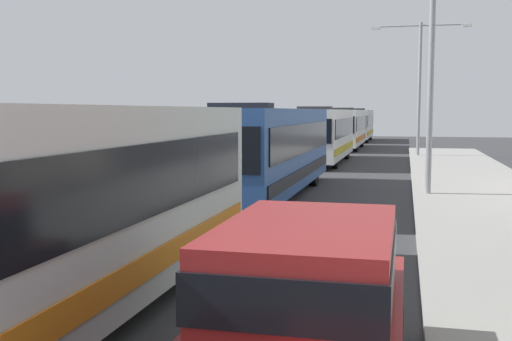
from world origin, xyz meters
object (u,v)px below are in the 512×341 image
at_px(white_suv, 306,312).
at_px(streetlamp_mid, 432,50).
at_px(bus_rear, 358,124).
at_px(bus_fourth_in_line, 345,127).
at_px(bus_lead, 47,209).
at_px(streetlamp_far, 420,74).
at_px(bus_second_in_line, 268,148).
at_px(bus_middle, 323,133).

bearing_deg(white_suv, streetlamp_mid, 83.94).
bearing_deg(bus_rear, bus_fourth_in_line, -90.00).
bearing_deg(bus_lead, streetlamp_far, 80.81).
bearing_deg(streetlamp_far, bus_lead, -99.19).
distance_m(bus_lead, bus_rear, 54.14).
relative_size(bus_fourth_in_line, bus_rear, 1.01).
bearing_deg(white_suv, streetlamp_far, 87.20).
height_order(bus_fourth_in_line, white_suv, bus_fourth_in_line).
bearing_deg(white_suv, bus_lead, 159.10).
relative_size(bus_fourth_in_line, streetlamp_far, 1.28).
height_order(bus_lead, bus_second_in_line, same).
bearing_deg(streetlamp_mid, bus_middle, 112.07).
relative_size(bus_middle, streetlamp_mid, 1.39).
distance_m(bus_lead, streetlamp_far, 33.99).
relative_size(bus_middle, bus_fourth_in_line, 1.03).
bearing_deg(bus_fourth_in_line, bus_second_in_line, -90.00).
relative_size(streetlamp_mid, streetlamp_far, 0.95).
xyz_separation_m(bus_fourth_in_line, bus_rear, (-0.00, 12.89, -0.00)).
distance_m(bus_second_in_line, bus_middle, 14.39).
relative_size(bus_second_in_line, bus_middle, 1.11).
relative_size(bus_lead, streetlamp_mid, 1.34).
xyz_separation_m(bus_second_in_line, bus_fourth_in_line, (-0.00, 27.72, -0.00)).
xyz_separation_m(bus_fourth_in_line, streetlamp_far, (5.40, -7.89, 3.59)).
xyz_separation_m(bus_second_in_line, streetlamp_far, (5.40, 19.83, 3.59)).
xyz_separation_m(bus_lead, bus_rear, (-0.00, 54.14, -0.00)).
bearing_deg(bus_middle, bus_rear, 90.00).
xyz_separation_m(bus_fourth_in_line, streetlamp_mid, (5.40, -26.64, 3.34)).
bearing_deg(streetlamp_far, streetlamp_mid, -90.00).
bearing_deg(bus_fourth_in_line, streetlamp_mid, -78.55).
relative_size(bus_lead, bus_middle, 0.97).
height_order(bus_second_in_line, bus_fourth_in_line, same).
bearing_deg(bus_second_in_line, white_suv, -76.10).
bearing_deg(bus_middle, bus_second_in_line, -90.00).
distance_m(bus_lead, bus_fourth_in_line, 41.25).
distance_m(bus_middle, streetlamp_far, 8.46).
height_order(bus_lead, streetlamp_far, streetlamp_far).
bearing_deg(bus_lead, bus_second_in_line, 90.00).
height_order(bus_second_in_line, white_suv, bus_second_in_line).
xyz_separation_m(bus_middle, bus_rear, (-0.00, 26.22, -0.00)).
bearing_deg(bus_second_in_line, bus_lead, -90.00).
xyz_separation_m(bus_lead, bus_middle, (0.00, 27.92, 0.00)).
height_order(bus_middle, streetlamp_far, streetlamp_far).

